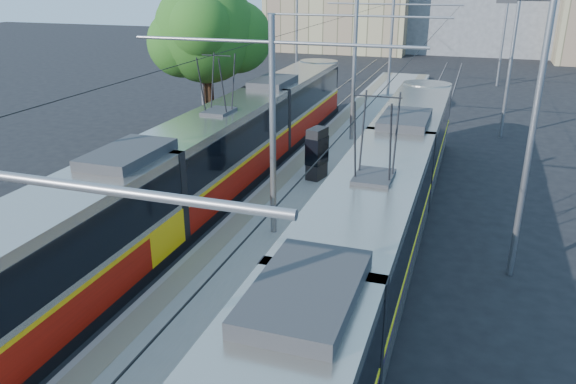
% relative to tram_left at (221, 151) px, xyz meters
% --- Properties ---
extents(platform, '(4.00, 50.00, 0.30)m').
position_rel_tram_left_xyz_m(platform, '(3.60, 5.34, -1.56)').
color(platform, gray).
rests_on(platform, ground).
extents(tactile_strip_left, '(0.70, 50.00, 0.01)m').
position_rel_tram_left_xyz_m(tactile_strip_left, '(2.15, 5.34, -1.40)').
color(tactile_strip_left, gray).
rests_on(tactile_strip_left, platform).
extents(tactile_strip_right, '(0.70, 50.00, 0.01)m').
position_rel_tram_left_xyz_m(tactile_strip_right, '(5.05, 5.34, -1.40)').
color(tactile_strip_right, gray).
rests_on(tactile_strip_right, platform).
extents(rails, '(8.71, 70.00, 0.03)m').
position_rel_tram_left_xyz_m(rails, '(3.60, 5.34, -1.69)').
color(rails, gray).
rests_on(rails, ground).
extents(tram_left, '(2.43, 31.45, 5.50)m').
position_rel_tram_left_xyz_m(tram_left, '(0.00, 0.00, 0.00)').
color(tram_left, black).
rests_on(tram_left, ground).
extents(tram_right, '(2.43, 31.29, 5.50)m').
position_rel_tram_left_xyz_m(tram_right, '(7.20, -5.70, 0.15)').
color(tram_right, black).
rests_on(tram_right, ground).
extents(catenary, '(9.20, 70.00, 7.00)m').
position_rel_tram_left_xyz_m(catenary, '(3.60, 2.49, 2.82)').
color(catenary, gray).
rests_on(catenary, platform).
extents(street_lamps, '(15.18, 38.22, 8.00)m').
position_rel_tram_left_xyz_m(street_lamps, '(3.60, 9.34, 2.48)').
color(street_lamps, gray).
rests_on(street_lamps, ground).
extents(shelter, '(0.80, 1.09, 2.17)m').
position_rel_tram_left_xyz_m(shelter, '(3.52, 1.90, -0.27)').
color(shelter, black).
rests_on(shelter, platform).
extents(tree, '(5.70, 5.27, 8.28)m').
position_rel_tram_left_xyz_m(tree, '(-3.39, 6.93, 3.89)').
color(tree, '#382314').
rests_on(tree, ground).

